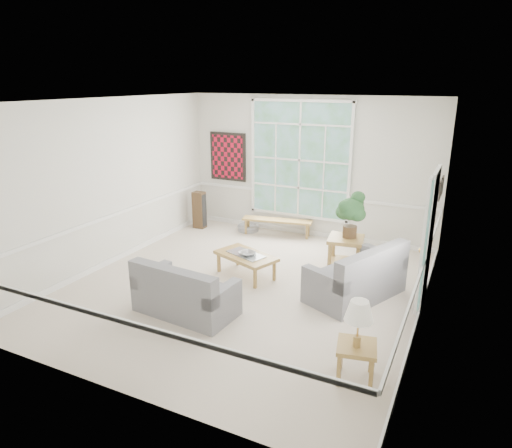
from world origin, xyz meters
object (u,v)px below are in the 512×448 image
(loveseat_right, at_px, (356,271))
(loveseat_front, at_px, (186,287))
(end_table, at_px, (345,253))
(side_table, at_px, (356,362))
(coffee_table, at_px, (246,265))

(loveseat_right, height_order, loveseat_front, loveseat_right)
(loveseat_right, distance_m, end_table, 1.09)
(loveseat_right, distance_m, side_table, 2.16)
(loveseat_right, height_order, side_table, loveseat_right)
(end_table, bearing_deg, loveseat_right, -66.38)
(loveseat_right, height_order, coffee_table, loveseat_right)
(loveseat_front, height_order, end_table, loveseat_front)
(loveseat_front, xyz_separation_m, end_table, (1.67, 2.59, -0.09))
(loveseat_front, distance_m, side_table, 2.69)
(loveseat_right, xyz_separation_m, side_table, (0.53, -2.08, -0.21))
(loveseat_front, height_order, side_table, loveseat_front)
(loveseat_front, bearing_deg, end_table, 62.09)
(loveseat_front, relative_size, side_table, 3.29)
(coffee_table, bearing_deg, loveseat_right, 22.18)
(loveseat_right, bearing_deg, loveseat_front, -118.49)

